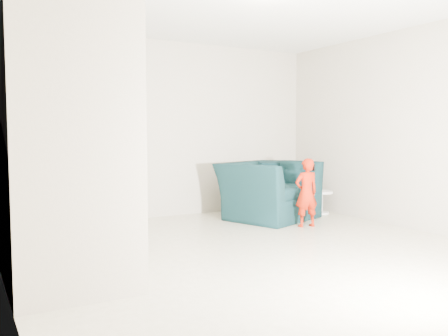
{
  "coord_description": "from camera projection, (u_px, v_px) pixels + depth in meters",
  "views": [
    {
      "loc": [
        -2.8,
        -4.05,
        1.3
      ],
      "look_at": [
        0.15,
        1.2,
        0.85
      ],
      "focal_mm": 38.0,
      "sensor_mm": 36.0,
      "label": 1
    }
  ],
  "objects": [
    {
      "name": "floor",
      "position": [
        267.0,
        256.0,
        4.99
      ],
      "size": [
        5.5,
        5.5,
        0.0
      ],
      "primitive_type": "plane",
      "color": "tan",
      "rests_on": "ground"
    },
    {
      "name": "back_wall",
      "position": [
        166.0,
        129.0,
        7.28
      ],
      "size": [
        5.0,
        0.0,
        5.0
      ],
      "primitive_type": "plane",
      "rotation": [
        1.57,
        0.0,
        0.0
      ],
      "color": "#A9A189",
      "rests_on": "floor"
    },
    {
      "name": "left_wall",
      "position": [
        2.0,
        126.0,
        3.67
      ],
      "size": [
        0.0,
        5.5,
        5.5
      ],
      "primitive_type": "plane",
      "rotation": [
        1.57,
        0.0,
        1.57
      ],
      "color": "#A9A189",
      "rests_on": "floor"
    },
    {
      "name": "right_wall",
      "position": [
        428.0,
        129.0,
        6.11
      ],
      "size": [
        0.0,
        5.5,
        5.5
      ],
      "primitive_type": "plane",
      "rotation": [
        1.57,
        0.0,
        -1.57
      ],
      "color": "#A9A189",
      "rests_on": "floor"
    },
    {
      "name": "armchair",
      "position": [
        269.0,
        190.0,
        7.17
      ],
      "size": [
        1.64,
        1.54,
        0.86
      ],
      "primitive_type": "imported",
      "rotation": [
        0.0,
        0.0,
        0.36
      ],
      "color": "black",
      "rests_on": "floor"
    },
    {
      "name": "toddler",
      "position": [
        306.0,
        193.0,
        6.53
      ],
      "size": [
        0.37,
        0.27,
        0.95
      ],
      "primitive_type": "imported",
      "rotation": [
        0.0,
        0.0,
        3.0
      ],
      "color": "#981004",
      "rests_on": "floor"
    },
    {
      "name": "side_table",
      "position": [
        321.0,
        198.0,
        7.6
      ],
      "size": [
        0.37,
        0.37,
        0.37
      ],
      "color": "white",
      "rests_on": "floor"
    },
    {
      "name": "staircase",
      "position": [
        57.0,
        171.0,
        4.42
      ],
      "size": [
        1.02,
        3.03,
        3.62
      ],
      "color": "#ADA089",
      "rests_on": "floor"
    },
    {
      "name": "cushion",
      "position": [
        268.0,
        172.0,
        7.55
      ],
      "size": [
        0.36,
        0.17,
        0.36
      ],
      "primitive_type": "cube",
      "rotation": [
        0.21,
        0.0,
        0.0
      ],
      "color": "black",
      "rests_on": "armchair"
    },
    {
      "name": "throw",
      "position": [
        237.0,
        185.0,
        6.93
      ],
      "size": [
        0.04,
        0.44,
        0.49
      ],
      "primitive_type": "cube",
      "color": "black",
      "rests_on": "armchair"
    },
    {
      "name": "phone",
      "position": [
        313.0,
        167.0,
        6.52
      ],
      "size": [
        0.02,
        0.05,
        0.1
      ],
      "primitive_type": "cube",
      "rotation": [
        0.0,
        0.0,
        -0.1
      ],
      "color": "black",
      "rests_on": "toddler"
    }
  ]
}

